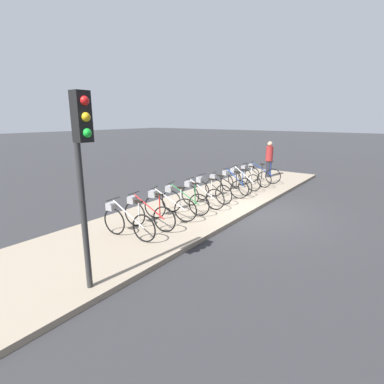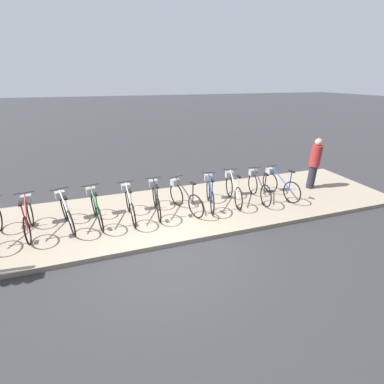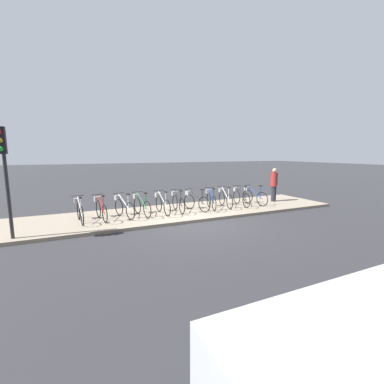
# 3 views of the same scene
# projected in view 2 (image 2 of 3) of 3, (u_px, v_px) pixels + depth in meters

# --- Properties ---
(ground_plane) EXTENTS (120.00, 120.00, 0.00)m
(ground_plane) POSITION_uv_depth(u_px,v_px,m) (171.00, 247.00, 6.09)
(ground_plane) COLOR #2D2D30
(sidewalk) EXTENTS (15.05, 3.30, 0.12)m
(sidewalk) POSITION_uv_depth(u_px,v_px,m) (158.00, 213.00, 7.50)
(sidewalk) COLOR gray
(sidewalk) RESTS_ON ground_plane
(parked_bicycle_1) EXTENTS (0.46, 1.62, 1.00)m
(parked_bicycle_1) POSITION_uv_depth(u_px,v_px,m) (28.00, 216.00, 6.32)
(parked_bicycle_1) COLOR black
(parked_bicycle_1) RESTS_ON sidewalk
(parked_bicycle_2) EXTENTS (0.62, 1.57, 1.00)m
(parked_bicycle_2) POSITION_uv_depth(u_px,v_px,m) (66.00, 211.00, 6.57)
(parked_bicycle_2) COLOR black
(parked_bicycle_2) RESTS_ON sidewalk
(parked_bicycle_3) EXTENTS (0.49, 1.61, 1.00)m
(parked_bicycle_3) POSITION_uv_depth(u_px,v_px,m) (95.00, 207.00, 6.78)
(parked_bicycle_3) COLOR black
(parked_bicycle_3) RESTS_ON sidewalk
(parked_bicycle_4) EXTENTS (0.46, 1.63, 1.00)m
(parked_bicycle_4) POSITION_uv_depth(u_px,v_px,m) (129.00, 203.00, 6.99)
(parked_bicycle_4) COLOR black
(parked_bicycle_4) RESTS_ON sidewalk
(parked_bicycle_5) EXTENTS (0.46, 1.63, 1.00)m
(parked_bicycle_5) POSITION_uv_depth(u_px,v_px,m) (156.00, 198.00, 7.27)
(parked_bicycle_5) COLOR black
(parked_bicycle_5) RESTS_ON sidewalk
(parked_bicycle_6) EXTENTS (0.66, 1.56, 1.00)m
(parked_bicycle_6) POSITION_uv_depth(u_px,v_px,m) (184.00, 196.00, 7.40)
(parked_bicycle_6) COLOR black
(parked_bicycle_6) RESTS_ON sidewalk
(parked_bicycle_7) EXTENTS (0.56, 1.59, 1.00)m
(parked_bicycle_7) POSITION_uv_depth(u_px,v_px,m) (210.00, 192.00, 7.67)
(parked_bicycle_7) COLOR black
(parked_bicycle_7) RESTS_ON sidewalk
(parked_bicycle_8) EXTENTS (0.46, 1.62, 1.00)m
(parked_bicycle_8) POSITION_uv_depth(u_px,v_px,m) (233.00, 188.00, 7.95)
(parked_bicycle_8) COLOR black
(parked_bicycle_8) RESTS_ON sidewalk
(parked_bicycle_9) EXTENTS (0.46, 1.63, 1.00)m
(parked_bicycle_9) POSITION_uv_depth(u_px,v_px,m) (258.00, 186.00, 8.12)
(parked_bicycle_9) COLOR black
(parked_bicycle_9) RESTS_ON sidewalk
(parked_bicycle_10) EXTENTS (0.47, 1.61, 1.00)m
(parked_bicycle_10) POSITION_uv_depth(u_px,v_px,m) (279.00, 183.00, 8.30)
(parked_bicycle_10) COLOR black
(parked_bicycle_10) RESTS_ON sidewalk
(pedestrian) EXTENTS (0.34, 0.34, 1.75)m
(pedestrian) POSITION_uv_depth(u_px,v_px,m) (314.00, 163.00, 8.74)
(pedestrian) COLOR #23232D
(pedestrian) RESTS_ON sidewalk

